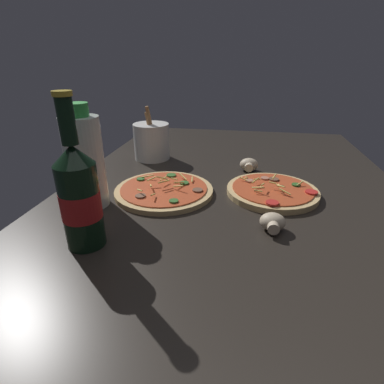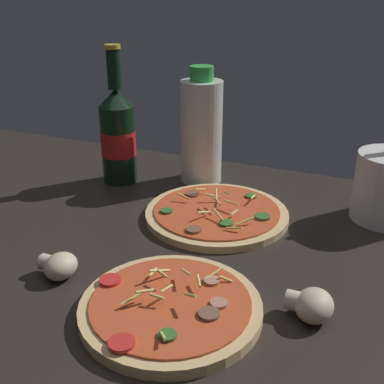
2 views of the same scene
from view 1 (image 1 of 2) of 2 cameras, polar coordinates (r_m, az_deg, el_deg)
The scene contains 8 objects.
counter_slab at distance 71.13cm, azimuth 7.11°, elevation -3.79°, with size 160.00×90.00×2.50cm.
pizza_near at distance 78.87cm, azimuth 15.04°, elevation 0.20°, with size 22.95×22.95×4.28cm.
pizza_far at distance 77.20cm, azimuth -5.33°, elevation 0.34°, with size 25.13×25.13×4.93cm.
beer_bottle at distance 55.91cm, azimuth -20.65°, elevation -0.64°, with size 7.09×7.09×27.47cm.
oil_bottle at distance 71.31cm, azimuth -19.71°, elevation 5.53°, with size 8.46×8.46×23.45cm.
mushroom_left at distance 93.30cm, azimuth 10.80°, elevation 5.10°, with size 5.84×5.57×3.90cm.
mushroom_right at distance 62.43cm, azimuth 15.11°, elevation -5.60°, with size 5.42×5.16×3.61cm.
utensil_crock at distance 103.19cm, azimuth -7.70°, elevation 9.56°, with size 11.84×11.84×17.67cm.
Camera 1 is at (-62.74, -2.15, 34.69)cm, focal length 28.00 mm.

